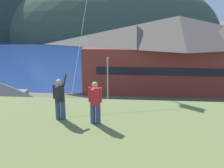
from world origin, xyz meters
TOP-DOWN VIEW (x-y plane):
  - ground_plane at (0.00, 0.00)m, footprint 600.00×600.00m
  - parking_lot_pad at (0.00, 5.00)m, footprint 40.00×20.00m
  - bay_water at (0.00, 60.00)m, footprint 360.00×84.00m
  - far_hill_east_peak at (-65.71, 115.86)m, footprint 104.79×67.80m
  - far_hill_center_saddle at (-10.33, 108.85)m, footprint 103.89×70.99m
  - harbor_lodge at (8.64, 22.28)m, footprint 29.75×11.04m
  - wharf_dock at (-2.70, 33.63)m, footprint 3.20×10.70m
  - moored_boat_wharfside at (-6.28, 32.16)m, footprint 3.01×7.86m
  - parked_car_back_row_right at (1.98, 1.39)m, footprint 4.31×2.27m
  - parked_car_mid_row_center at (2.06, 7.43)m, footprint 4.22×2.10m
  - parking_light_pole at (-0.96, 10.56)m, footprint 0.24×0.78m
  - person_kite_flyer at (-1.09, -8.67)m, footprint 0.51×0.66m
  - person_companion at (0.42, -8.96)m, footprint 0.55×0.40m

SIDE VIEW (x-z plane):
  - ground_plane at x=0.00m, z-range 0.00..0.00m
  - far_hill_east_peak at x=-65.71m, z-range -36.65..36.65m
  - far_hill_center_saddle at x=-10.33m, z-range -28.94..28.94m
  - bay_water at x=0.00m, z-range 0.00..0.03m
  - parking_lot_pad at x=0.00m, z-range 0.00..0.10m
  - wharf_dock at x=-2.70m, z-range 0.00..0.70m
  - moored_boat_wharfside at x=-6.28m, z-range -0.36..1.80m
  - parked_car_back_row_right at x=1.98m, z-range 0.15..1.97m
  - parked_car_mid_row_center at x=2.06m, z-range 0.15..1.97m
  - parking_light_pole at x=-0.96m, z-range 0.63..7.20m
  - harbor_lodge at x=8.64m, z-range 0.34..11.45m
  - person_companion at x=0.42m, z-range 7.51..9.25m
  - person_kite_flyer at x=-1.09m, z-range 7.47..9.33m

